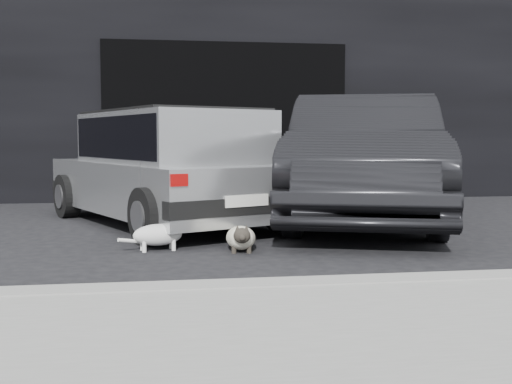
{
  "coord_description": "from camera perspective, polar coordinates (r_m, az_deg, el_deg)",
  "views": [
    {
      "loc": [
        -0.14,
        -6.57,
        1.03
      ],
      "look_at": [
        0.8,
        -0.49,
        0.52
      ],
      "focal_mm": 45.0,
      "sensor_mm": 36.0,
      "label": 1
    }
  ],
  "objects": [
    {
      "name": "ground",
      "position": [
        6.65,
        -7.53,
        -4.17
      ],
      "size": [
        80.0,
        80.0,
        0.0
      ],
      "primitive_type": "plane",
      "color": "black",
      "rests_on": "ground"
    },
    {
      "name": "sidewalk",
      "position": [
        3.15,
        13.22,
        -13.4
      ],
      "size": [
        18.0,
        2.2,
        0.11
      ],
      "primitive_type": "cube",
      "color": "gray",
      "rests_on": "ground"
    },
    {
      "name": "second_car",
      "position": [
        7.96,
        9.63,
        2.97
      ],
      "size": [
        3.07,
        5.06,
        1.57
      ],
      "primitive_type": "imported",
      "rotation": [
        0.0,
        0.0,
        -0.32
      ],
      "color": "black",
      "rests_on": "ground"
    },
    {
      "name": "garage_opening",
      "position": [
        10.62,
        -2.67,
        6.24
      ],
      "size": [
        4.0,
        0.1,
        2.6
      ],
      "primitive_type": "cube",
      "color": "black",
      "rests_on": "ground"
    },
    {
      "name": "cat_siamese",
      "position": [
        5.88,
        -1.35,
        -4.07
      ],
      "size": [
        0.32,
        0.81,
        0.28
      ],
      "rotation": [
        0.0,
        0.0,
        3.05
      ],
      "color": "beige",
      "rests_on": "ground"
    },
    {
      "name": "building_facade",
      "position": [
        12.71,
        -3.68,
        11.42
      ],
      "size": [
        34.0,
        4.0,
        5.0
      ],
      "primitive_type": "cube",
      "color": "black",
      "rests_on": "ground"
    },
    {
      "name": "silver_hatchback",
      "position": [
        7.69,
        -7.83,
        2.59
      ],
      "size": [
        3.03,
        4.03,
        1.36
      ],
      "rotation": [
        0.0,
        0.0,
        0.43
      ],
      "color": "#ABADB0",
      "rests_on": "ground"
    },
    {
      "name": "curb",
      "position": [
        4.24,
        7.08,
        -8.49
      ],
      "size": [
        18.0,
        0.25,
        0.12
      ],
      "primitive_type": "cube",
      "color": "gray",
      "rests_on": "ground"
    },
    {
      "name": "cat_white",
      "position": [
        5.99,
        -8.42,
        -3.68
      ],
      "size": [
        0.67,
        0.31,
        0.32
      ],
      "rotation": [
        0.0,
        0.0,
        -1.38
      ],
      "color": "silver",
      "rests_on": "ground"
    }
  ]
}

